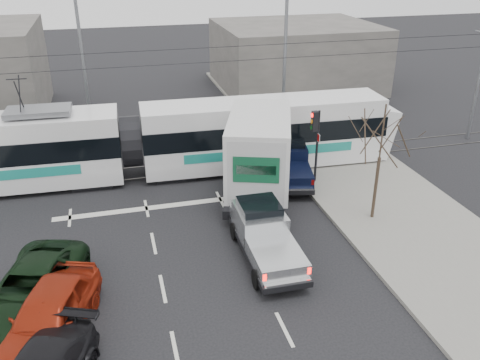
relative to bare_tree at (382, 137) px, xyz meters
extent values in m
plane|color=black|center=(-7.60, -2.50, -3.79)|extent=(120.00, 120.00, 0.00)
cube|color=gray|center=(1.40, -2.50, -3.72)|extent=(6.00, 60.00, 0.15)
cube|color=#33302D|center=(-7.60, 7.50, -3.78)|extent=(60.00, 1.60, 0.03)
cube|color=slate|center=(4.40, 21.50, -1.29)|extent=(12.00, 10.00, 5.00)
cylinder|color=#47382B|center=(0.00, 0.00, -2.27)|extent=(0.14, 0.14, 2.75)
cylinder|color=#47382B|center=(0.00, 0.00, 0.23)|extent=(0.07, 0.07, 2.25)
cylinder|color=black|center=(-1.00, 4.00, -1.84)|extent=(0.12, 0.12, 3.60)
cube|color=black|center=(-1.20, 4.00, -0.54)|extent=(0.28, 0.28, 0.95)
cylinder|color=#FF0C07|center=(-1.35, 4.00, -0.24)|extent=(0.06, 0.20, 0.20)
cylinder|color=orange|center=(-1.35, 4.00, -0.54)|extent=(0.06, 0.20, 0.20)
cylinder|color=#05330C|center=(-1.35, 4.00, -0.84)|extent=(0.06, 0.20, 0.20)
cube|color=white|center=(-1.02, 3.85, -1.34)|extent=(0.02, 0.30, 0.40)
cylinder|color=slate|center=(-0.10, 11.50, 0.71)|extent=(0.20, 0.20, 9.00)
cylinder|color=slate|center=(-11.60, 13.50, 0.71)|extent=(0.20, 0.20, 9.00)
cylinder|color=black|center=(-7.60, 7.50, 1.71)|extent=(60.00, 0.03, 0.03)
cylinder|color=black|center=(-7.60, 7.50, 2.41)|extent=(60.00, 0.03, 0.03)
cylinder|color=slate|center=(10.40, 7.50, -0.29)|extent=(0.20, 0.20, 7.00)
cube|color=white|center=(-2.81, 6.74, -2.80)|extent=(12.52, 3.07, 1.51)
cube|color=black|center=(-2.81, 6.74, -1.63)|extent=(12.59, 3.10, 1.03)
cube|color=white|center=(-2.81, 6.74, -0.71)|extent=(12.52, 2.97, 0.96)
cube|color=#1B877B|center=(-2.86, 5.43, -2.52)|extent=(8.70, 0.35, 0.48)
cylinder|color=black|center=(-9.56, 7.00, -1.84)|extent=(1.06, 2.54, 2.50)
cube|color=slate|center=(-13.61, 7.15, -0.01)|extent=(2.95, 1.67, 0.24)
cube|color=black|center=(-11.59, 7.08, -3.62)|extent=(2.01, 2.29, 0.35)
cube|color=black|center=(-7.54, 6.92, -3.62)|extent=(2.01, 2.29, 0.35)
cube|color=black|center=(0.57, 6.62, -3.62)|extent=(2.01, 2.29, 0.35)
cube|color=black|center=(-5.29, -1.64, -3.31)|extent=(1.82, 5.14, 0.22)
cube|color=silver|center=(-5.28, -0.72, -2.69)|extent=(1.75, 2.17, 1.01)
cube|color=black|center=(-5.28, -0.64, -2.16)|extent=(1.52, 1.55, 0.49)
cube|color=silver|center=(-5.27, 0.50, -2.89)|extent=(1.69, 0.94, 0.49)
cube|color=silver|center=(-5.31, -2.77, -2.95)|extent=(1.75, 2.32, 0.57)
cube|color=silver|center=(-5.32, -4.10, -3.19)|extent=(1.62, 0.18, 0.16)
cube|color=#FF0C07|center=(-6.10, -3.99, -2.87)|extent=(0.12, 0.07, 0.25)
cube|color=#FF0C07|center=(-4.54, -4.01, -2.87)|extent=(0.12, 0.07, 0.25)
cylinder|color=black|center=(-6.09, 0.00, -3.44)|extent=(0.25, 0.71, 0.71)
cylinder|color=black|center=(-4.46, -0.02, -3.44)|extent=(0.25, 0.71, 0.71)
cylinder|color=black|center=(-6.12, -3.27, -3.44)|extent=(0.25, 0.71, 0.71)
cylinder|color=black|center=(-4.50, -3.29, -3.44)|extent=(0.25, 0.71, 0.71)
cube|color=black|center=(-3.81, 4.16, -3.18)|extent=(5.15, 8.28, 0.39)
cube|color=white|center=(-2.82, 6.97, -2.22)|extent=(3.03, 2.63, 1.79)
cube|color=black|center=(-2.76, 7.11, -1.55)|extent=(2.50, 1.92, 0.67)
cube|color=silver|center=(-4.07, 3.42, -1.53)|extent=(4.31, 5.92, 3.30)
cube|color=silver|center=(-4.96, 0.93, -1.53)|extent=(2.25, 0.84, 2.91)
cube|color=#124F30|center=(-4.97, 0.88, -1.26)|extent=(1.78, 0.65, 1.12)
cube|color=black|center=(-5.04, 0.69, -3.29)|extent=(2.37, 1.07, 0.20)
cylinder|color=black|center=(-4.09, 6.92, -3.29)|extent=(0.65, 1.06, 1.01)
cylinder|color=black|center=(-1.86, 6.13, -3.29)|extent=(0.65, 1.06, 1.01)
cylinder|color=black|center=(-5.66, 2.48, -3.23)|extent=(0.69, 1.17, 1.12)
cylinder|color=black|center=(-3.43, 1.70, -3.23)|extent=(0.69, 1.17, 1.12)
cube|color=black|center=(-2.10, 4.50, -3.29)|extent=(2.66, 4.81, 0.23)
cube|color=black|center=(-1.92, 5.30, -2.66)|extent=(2.03, 2.23, 1.05)
cube|color=black|center=(-1.90, 5.39, -2.11)|extent=(1.70, 1.65, 0.50)
cube|color=black|center=(-1.67, 6.36, -2.86)|extent=(1.74, 1.16, 0.50)
cube|color=black|center=(-2.32, 3.52, -2.93)|extent=(2.07, 2.36, 0.59)
cube|color=silver|center=(-2.59, 2.37, -3.17)|extent=(1.55, 0.51, 0.16)
cube|color=#590505|center=(-3.29, 2.63, -2.84)|extent=(0.14, 0.10, 0.25)
cube|color=#590505|center=(-1.85, 2.30, -2.84)|extent=(0.14, 0.10, 0.25)
cylinder|color=black|center=(-2.53, 6.09, -3.43)|extent=(0.41, 0.77, 0.73)
cylinder|color=black|center=(-1.02, 5.75, -3.43)|extent=(0.41, 0.77, 0.73)
cylinder|color=black|center=(-3.18, 3.25, -3.43)|extent=(0.41, 0.77, 0.73)
cylinder|color=black|center=(-1.67, 2.91, -3.43)|extent=(0.41, 0.77, 0.73)
imported|color=black|center=(-13.43, -2.31, -3.08)|extent=(3.75, 5.59, 1.42)
imported|color=#9C220E|center=(-12.79, -3.96, -2.99)|extent=(3.35, 5.07, 1.60)
camera|label=1|loc=(-10.35, -16.96, 7.13)|focal=38.00mm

